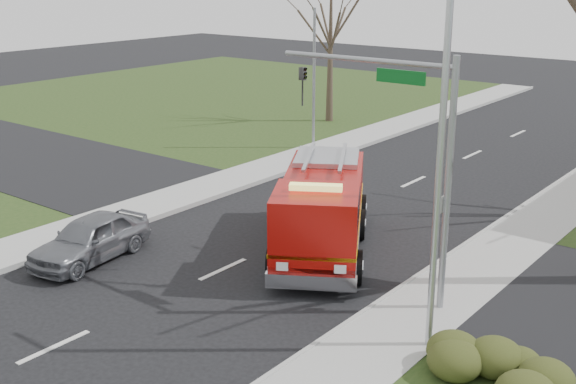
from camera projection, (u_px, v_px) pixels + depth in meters
The scene contains 10 objects.
ground at pixel (223, 270), 22.00m from camera, with size 120.00×120.00×0.00m, color black.
sidewalk_right at pixel (402, 327), 18.33m from camera, with size 2.40×80.00×0.15m, color #9B9A95.
sidewalk_left at pixel (95, 225), 25.63m from camera, with size 2.40×80.00×0.15m, color #9B9A95.
hedge_corner at pixel (493, 360), 15.79m from camera, with size 2.80×2.00×0.90m, color #2D3212.
bare_tree_left at pixel (331, 27), 41.28m from camera, with size 4.50×4.50×9.00m.
traffic_signal_mast at pixel (405, 133), 18.67m from camera, with size 5.29×0.18×6.80m.
streetlight_pole at pixel (437, 167), 16.08m from camera, with size 1.48×0.16×8.40m.
utility_pole_far at pixel (314, 81), 35.50m from camera, with size 0.14×0.14×7.00m, color gray.
fire_engine at pixel (321, 212), 23.05m from camera, with size 5.90×7.55×2.95m.
parked_car_maroon at pixel (90, 238), 22.53m from camera, with size 1.70×4.23×1.44m, color slate.
Camera 1 is at (14.07, -14.78, 8.79)m, focal length 45.00 mm.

